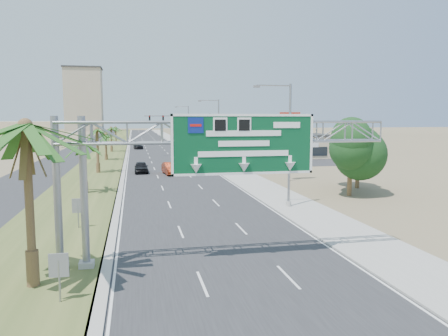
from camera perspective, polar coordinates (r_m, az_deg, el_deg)
The scene contains 30 objects.
road at distance 121.69m, azimuth -9.43°, elevation 3.03°, with size 12.00×300.00×0.02m, color #28282B.
sidewalk_right at distance 122.32m, azimuth -5.44°, elevation 3.13°, with size 4.00×300.00×0.10m, color #9E9B93.
median_grass at distance 121.70m, azimuth -14.15°, elevation 2.95°, with size 7.00×300.00×0.12m, color #405124.
opposing_road at distance 122.20m, azimuth -17.43°, elevation 2.84°, with size 8.00×300.00×0.02m, color #28282B.
sign_gantry at distance 21.67m, azimuth -1.68°, elevation 3.27°, with size 16.75×1.24×7.50m.
palm_near at distance 19.87m, azimuth -24.51°, elevation 4.90°, with size 5.70×5.70×8.35m.
palm_row_b at distance 43.69m, azimuth -17.86°, elevation 3.09°, with size 3.99×3.99×5.95m.
palm_row_c at distance 59.58m, azimuth -16.26°, elevation 4.72°, with size 3.99×3.99×6.75m.
palm_row_d at distance 77.57m, azimuth -15.20°, elevation 4.20°, with size 3.99×3.99×5.45m.
palm_row_e at distance 96.52m, azimuth -14.54°, elevation 5.04°, with size 3.99×3.99×6.15m.
palm_row_f at distance 121.50m, azimuth -13.97°, elevation 5.14°, with size 3.99×3.99×5.75m.
streetlight_near at distance 35.61m, azimuth 8.24°, elevation 2.29°, with size 3.27×0.44×10.00m.
streetlight_mid at distance 64.58m, azimuth -0.88°, elevation 4.24°, with size 3.27×0.44×10.00m.
streetlight_far at distance 100.15m, azimuth -4.77°, elevation 5.04°, with size 3.27×0.44×10.00m.
signal_mast at distance 83.98m, azimuth -4.89°, elevation 4.86°, with size 10.28×0.71×8.00m.
store_building at distance 82.07m, azimuth 7.40°, elevation 2.80°, with size 18.00×10.00×4.00m, color #C9B287.
oak_near at distance 42.40m, azimuth 16.21°, elevation 2.55°, with size 4.50×4.50×6.80m.
oak_far at distance 47.39m, azimuth 17.14°, elevation 2.05°, with size 3.50×3.50×5.60m.
median_signback_a at distance 18.57m, azimuth -20.77°, elevation -12.23°, with size 0.75×0.08×2.08m.
median_signback_b at distance 30.18m, azimuth -18.54°, elevation -4.96°, with size 0.75×0.08×2.08m.
tower_distant at distance 262.98m, azimuth -17.84°, elevation 8.47°, with size 20.00×16.00×35.00m, color tan.
building_distant_left at distance 176.08m, azimuth -24.98°, elevation 4.55°, with size 24.00×14.00×6.00m, color #C9B287.
building_distant_right at distance 155.41m, azimuth 1.25°, elevation 4.78°, with size 20.00×12.00×5.00m, color #C9B287.
car_left_lane at distance 59.15m, azimuth -10.76°, elevation 0.09°, with size 1.78×4.42×1.51m, color black.
car_mid_lane at distance 56.91m, azimuth -6.98°, elevation -0.08°, with size 1.64×4.70×1.55m, color maroon.
car_right_lane at distance 71.47m, azimuth -3.47°, elevation 1.32°, with size 2.64×5.72×1.59m, color gray.
car_far at distance 105.26m, azimuth -11.14°, elevation 2.85°, with size 2.04×5.02×1.46m, color black.
pole_sign_red_near at distance 50.94m, azimuth 8.59°, elevation 5.40°, with size 2.40×0.36×8.15m.
pole_sign_blue at distance 62.94m, azimuth 3.25°, elevation 4.40°, with size 2.02×0.69×6.86m.
pole_sign_red_far at distance 81.59m, azimuth -1.84°, elevation 5.96°, with size 2.17×1.05×8.18m.
Camera 1 is at (-4.83, -11.38, 7.30)m, focal length 35.00 mm.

